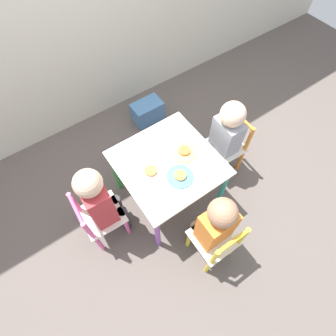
# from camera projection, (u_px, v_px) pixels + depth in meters

# --- Properties ---
(ground_plane) EXTENTS (6.00, 6.00, 0.00)m
(ground_plane) POSITION_uv_depth(u_px,v_px,m) (168.00, 194.00, 2.10)
(ground_plane) COLOR #5B514C
(kids_table) EXTENTS (0.62, 0.62, 0.49)m
(kids_table) POSITION_uv_depth(u_px,v_px,m) (168.00, 168.00, 1.73)
(kids_table) COLOR silver
(kids_table) RESTS_ON ground_plane
(chair_yellow) EXTENTS (0.26, 0.26, 0.53)m
(chair_yellow) POSITION_uv_depth(u_px,v_px,m) (216.00, 241.00, 1.64)
(chair_yellow) COLOR silver
(chair_yellow) RESTS_ON ground_plane
(chair_pink) EXTENTS (0.27, 0.27, 0.53)m
(chair_pink) POSITION_uv_depth(u_px,v_px,m) (99.00, 218.00, 1.72)
(chair_pink) COLOR silver
(chair_pink) RESTS_ON ground_plane
(chair_orange) EXTENTS (0.27, 0.27, 0.53)m
(chair_orange) POSITION_uv_depth(u_px,v_px,m) (227.00, 146.00, 2.02)
(chair_orange) COLOR silver
(chair_orange) RESTS_ON ground_plane
(child_front) EXTENTS (0.20, 0.22, 0.74)m
(child_front) POSITION_uv_depth(u_px,v_px,m) (214.00, 224.00, 1.51)
(child_front) COLOR #7A6B5B
(child_front) RESTS_ON ground_plane
(child_left) EXTENTS (0.22, 0.21, 0.79)m
(child_left) POSITION_uv_depth(u_px,v_px,m) (101.00, 200.00, 1.56)
(child_left) COLOR #38383D
(child_left) RESTS_ON ground_plane
(child_right) EXTENTS (0.22, 0.21, 0.73)m
(child_right) POSITION_uv_depth(u_px,v_px,m) (225.00, 135.00, 1.84)
(child_right) COLOR #4C608E
(child_right) RESTS_ON ground_plane
(plate_front) EXTENTS (0.17, 0.17, 0.03)m
(plate_front) POSITION_uv_depth(u_px,v_px,m) (180.00, 176.00, 1.61)
(plate_front) COLOR #4C9EE0
(plate_front) RESTS_ON kids_table
(plate_left) EXTENTS (0.17, 0.17, 0.03)m
(plate_left) POSITION_uv_depth(u_px,v_px,m) (151.00, 172.00, 1.63)
(plate_left) COLOR white
(plate_left) RESTS_ON kids_table
(plate_right) EXTENTS (0.17, 0.17, 0.03)m
(plate_right) POSITION_uv_depth(u_px,v_px,m) (184.00, 152.00, 1.71)
(plate_right) COLOR #EADB66
(plate_right) RESTS_ON kids_table
(storage_bin) EXTENTS (0.27, 0.17, 0.20)m
(storage_bin) POSITION_uv_depth(u_px,v_px,m) (147.00, 112.00, 2.41)
(storage_bin) COLOR #4C7FB7
(storage_bin) RESTS_ON ground_plane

